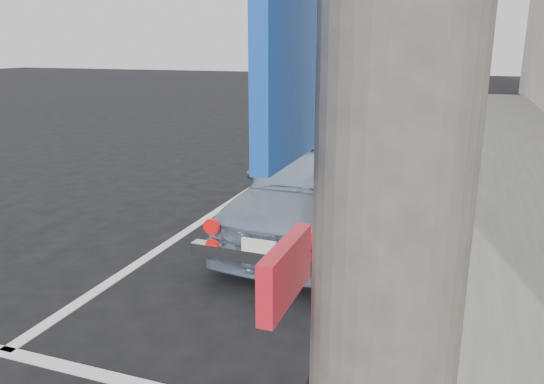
{
  "coord_description": "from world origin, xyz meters",
  "views": [
    {
      "loc": [
        2.18,
        -3.12,
        2.23
      ],
      "look_at": [
        0.39,
        1.87,
        0.75
      ],
      "focal_mm": 35.0,
      "sensor_mm": 36.0,
      "label": 1
    }
  ],
  "objects": [
    {
      "name": "ground",
      "position": [
        0.0,
        0.0,
        0.0
      ],
      "size": [
        80.0,
        80.0,
        0.0
      ],
      "primitive_type": "plane",
      "color": "black",
      "rests_on": "ground"
    },
    {
      "name": "cat",
      "position": [
        0.64,
        1.21,
        0.13
      ],
      "size": [
        0.24,
        0.53,
        0.28
      ],
      "rotation": [
        0.0,
        0.0,
        0.02
      ],
      "color": "#77695A",
      "rests_on": "ground"
    },
    {
      "name": "retro_coupe",
      "position": [
        0.64,
        2.77,
        0.62
      ],
      "size": [
        1.56,
        3.64,
        1.22
      ],
      "rotation": [
        0.0,
        0.0,
        -0.03
      ],
      "color": "#768AA6",
      "rests_on": "ground"
    },
    {
      "name": "pline_front",
      "position": [
        0.5,
        6.5,
        0.0
      ],
      "size": [
        3.0,
        0.12,
        0.01
      ],
      "primitive_type": "cube",
      "color": "silver",
      "rests_on": "ground"
    },
    {
      "name": "pline_side",
      "position": [
        -0.9,
        3.0,
        0.0
      ],
      "size": [
        0.12,
        7.0,
        0.01
      ],
      "primitive_type": "cube",
      "color": "silver",
      "rests_on": "ground"
    }
  ]
}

